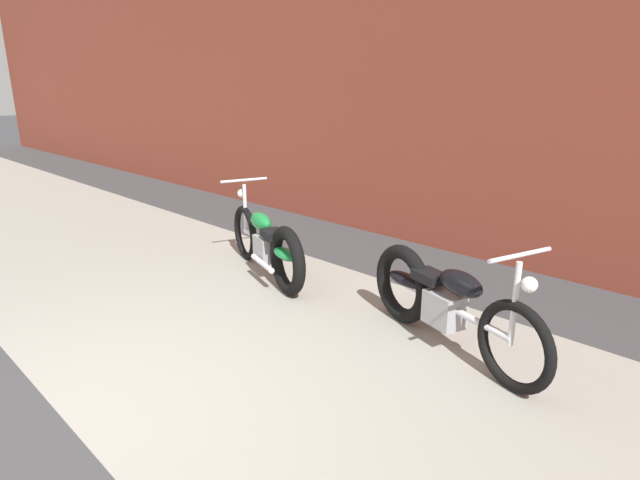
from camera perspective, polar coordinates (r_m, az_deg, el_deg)
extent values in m
plane|color=#38383A|center=(3.85, -25.47, -18.41)|extent=(80.00, 80.00, 0.00)
cube|color=gray|center=(4.58, -4.31, -10.79)|extent=(36.00, 3.50, 0.01)
cube|color=brown|center=(6.84, 18.92, 19.44)|extent=(36.00, 0.50, 5.09)
torus|color=black|center=(6.55, -8.22, 0.80)|extent=(0.67, 0.29, 0.68)
torus|color=black|center=(5.38, -3.63, -2.30)|extent=(0.73, 0.35, 0.73)
cylinder|color=silver|center=(5.95, -6.16, -0.34)|extent=(1.19, 0.43, 0.06)
cube|color=#99999E|center=(5.89, -5.87, -0.92)|extent=(0.37, 0.31, 0.28)
ellipsoid|color=#197A38|center=(5.96, -6.51, 2.06)|extent=(0.48, 0.32, 0.20)
ellipsoid|color=#197A38|center=(5.41, -3.86, -1.54)|extent=(0.47, 0.31, 0.10)
cube|color=black|center=(5.65, -5.18, 0.66)|extent=(0.33, 0.28, 0.08)
cylinder|color=silver|center=(6.44, -8.22, 3.37)|extent=(0.06, 0.06, 0.62)
cylinder|color=silver|center=(6.37, -8.35, 6.52)|extent=(0.21, 0.56, 0.03)
sphere|color=white|center=(6.49, -8.58, 5.09)|extent=(0.11, 0.11, 0.11)
cylinder|color=silver|center=(5.65, -6.36, -2.55)|extent=(0.54, 0.23, 0.06)
torus|color=black|center=(3.98, 20.57, -10.90)|extent=(0.67, 0.27, 0.68)
torus|color=black|center=(4.82, 9.01, -4.78)|extent=(0.74, 0.33, 0.73)
cylinder|color=silver|center=(4.36, 14.22, -7.25)|extent=(1.20, 0.41, 0.06)
cube|color=#99999E|center=(4.43, 13.49, -7.38)|extent=(0.37, 0.30, 0.28)
ellipsoid|color=black|center=(4.22, 15.18, -4.64)|extent=(0.48, 0.31, 0.20)
ellipsoid|color=black|center=(4.77, 9.41, -4.29)|extent=(0.47, 0.30, 0.10)
cube|color=black|center=(4.49, 11.98, -3.93)|extent=(0.33, 0.27, 0.08)
cylinder|color=silver|center=(3.88, 20.60, -6.60)|extent=(0.05, 0.05, 0.62)
cylinder|color=silver|center=(3.76, 21.15, -1.54)|extent=(0.20, 0.56, 0.03)
sphere|color=white|center=(3.75, 22.01, -4.56)|extent=(0.11, 0.11, 0.11)
cylinder|color=silver|center=(4.72, 12.85, -6.87)|extent=(0.54, 0.22, 0.06)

